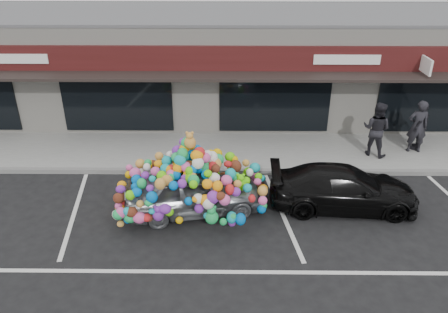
{
  "coord_description": "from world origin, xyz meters",
  "views": [
    {
      "loc": [
        1.23,
        -10.29,
        7.15
      ],
      "look_at": [
        1.11,
        1.4,
        1.2
      ],
      "focal_mm": 35.0,
      "sensor_mm": 36.0,
      "label": 1
    }
  ],
  "objects_px": {
    "toy_car": "(193,186)",
    "pedestrian_b": "(376,129)",
    "black_sedan": "(344,188)",
    "pedestrian_c": "(421,126)",
    "pedestrian_a": "(417,126)"
  },
  "relations": [
    {
      "from": "pedestrian_a",
      "to": "pedestrian_c",
      "type": "relative_size",
      "value": 1.07
    },
    {
      "from": "black_sedan",
      "to": "pedestrian_c",
      "type": "bearing_deg",
      "value": -42.1
    },
    {
      "from": "toy_car",
      "to": "black_sedan",
      "type": "xyz_separation_m",
      "value": [
        4.33,
        0.28,
        -0.2
      ]
    },
    {
      "from": "toy_car",
      "to": "pedestrian_c",
      "type": "distance_m",
      "value": 8.8
    },
    {
      "from": "pedestrian_a",
      "to": "pedestrian_b",
      "type": "xyz_separation_m",
      "value": [
        -1.53,
        -0.27,
        0.01
      ]
    },
    {
      "from": "toy_car",
      "to": "pedestrian_c",
      "type": "relative_size",
      "value": 2.47
    },
    {
      "from": "black_sedan",
      "to": "pedestrian_a",
      "type": "bearing_deg",
      "value": -42.02
    },
    {
      "from": "pedestrian_c",
      "to": "toy_car",
      "type": "bearing_deg",
      "value": -20.96
    },
    {
      "from": "pedestrian_b",
      "to": "pedestrian_c",
      "type": "relative_size",
      "value": 1.08
    },
    {
      "from": "toy_car",
      "to": "pedestrian_b",
      "type": "relative_size",
      "value": 2.28
    },
    {
      "from": "pedestrian_a",
      "to": "pedestrian_c",
      "type": "height_order",
      "value": "pedestrian_a"
    },
    {
      "from": "toy_car",
      "to": "black_sedan",
      "type": "relative_size",
      "value": 1.04
    },
    {
      "from": "black_sedan",
      "to": "pedestrian_b",
      "type": "xyz_separation_m",
      "value": [
        1.81,
        3.14,
        0.51
      ]
    },
    {
      "from": "toy_car",
      "to": "pedestrian_b",
      "type": "height_order",
      "value": "toy_car"
    },
    {
      "from": "toy_car",
      "to": "pedestrian_c",
      "type": "bearing_deg",
      "value": -75.64
    }
  ]
}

